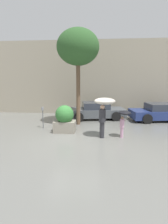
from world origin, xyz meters
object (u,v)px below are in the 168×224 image
at_px(parked_car_far, 160,112).
at_px(parked_car_near, 96,111).
at_px(person_adult, 104,106).
at_px(street_tree, 78,48).
at_px(person_child, 124,117).
at_px(parking_meter, 43,113).
at_px(planter_box, 65,119).

bearing_deg(parked_car_far, parked_car_near, 79.68).
distance_m(person_adult, street_tree, 4.32).
xyz_separation_m(person_child, street_tree, (-2.57, 2.42, 3.73)).
relative_size(parked_car_near, parked_car_far, 1.02).
bearing_deg(parking_meter, planter_box, -22.69).
distance_m(planter_box, person_child, 3.20).
distance_m(person_adult, parking_meter, 3.87).
relative_size(planter_box, parked_car_near, 0.34).
distance_m(parked_car_far, parking_meter, 8.15).
bearing_deg(planter_box, person_adult, -18.57).
distance_m(planter_box, person_adult, 2.41).
distance_m(person_adult, parked_car_far, 5.86).
xyz_separation_m(planter_box, street_tree, (0.55, 1.74, 4.01)).
height_order(planter_box, person_adult, person_adult).
distance_m(planter_box, parking_meter, 1.57).
bearing_deg(parking_meter, parked_car_near, 43.64).
xyz_separation_m(planter_box, parking_meter, (-1.44, 0.60, 0.17)).
distance_m(person_child, parked_car_far, 5.11).
xyz_separation_m(planter_box, parked_car_far, (6.22, 3.36, -0.18)).
height_order(planter_box, parked_car_far, planter_box).
distance_m(person_child, parking_meter, 4.73).
bearing_deg(parked_car_far, person_child, 134.24).
bearing_deg(person_adult, parking_meter, 118.21).
relative_size(person_child, street_tree, 0.23).
height_order(person_adult, parked_car_near, person_adult).
xyz_separation_m(parked_car_far, street_tree, (-5.67, -1.62, 4.19)).
distance_m(parked_car_near, street_tree, 4.68).
xyz_separation_m(parked_car_near, parking_meter, (-3.07, -2.93, 0.35)).
xyz_separation_m(planter_box, parked_car_near, (1.63, 3.53, -0.18)).
bearing_deg(planter_box, parked_car_far, 28.36).
bearing_deg(person_adult, person_child, -39.01).
xyz_separation_m(person_child, parked_car_far, (3.10, 4.03, -0.46)).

